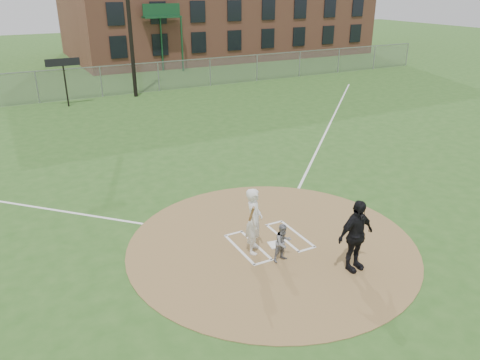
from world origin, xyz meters
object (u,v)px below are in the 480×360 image
umpire (356,236)px  batter_at_plate (254,221)px  catcher (283,243)px  home_plate (276,245)px

umpire → batter_at_plate: umpire is taller
catcher → batter_at_plate: batter_at_plate is taller
catcher → umpire: (1.44, -1.21, 0.45)m
catcher → umpire: bearing=-47.0°
home_plate → batter_at_plate: size_ratio=0.21×
catcher → batter_at_plate: (-0.47, 0.78, 0.42)m
home_plate → umpire: bearing=-59.5°
home_plate → batter_at_plate: 1.21m
home_plate → umpire: size_ratio=0.20×
catcher → batter_at_plate: 1.00m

